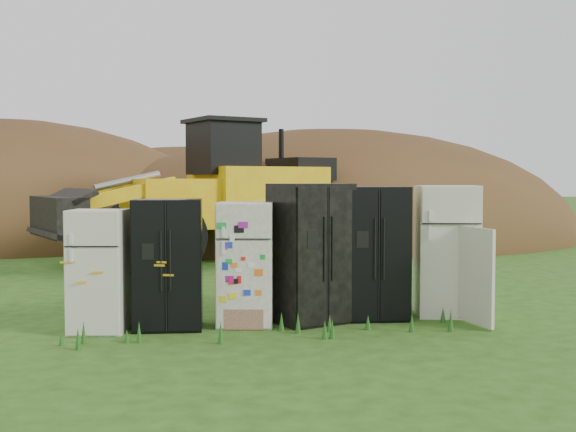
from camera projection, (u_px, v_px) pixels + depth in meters
name	position (u px, v px, depth m)	size (l,w,h in m)	color
ground	(285.00, 322.00, 9.98)	(120.00, 120.00, 0.00)	#294713
fridge_leftmost	(99.00, 271.00, 9.37)	(0.70, 0.67, 1.59)	beige
fridge_black_side	(168.00, 264.00, 9.57)	(0.90, 0.71, 1.72)	black
fridge_sticker	(245.00, 264.00, 9.79)	(0.74, 0.69, 1.67)	white
fridge_dark_mid	(311.00, 253.00, 9.98)	(0.98, 0.80, 1.92)	black
fridge_black_right	(372.00, 253.00, 10.27)	(0.94, 0.78, 1.88)	black
fridge_open_door	(446.00, 250.00, 10.51)	(0.86, 0.79, 1.89)	beige
wheel_loader	(191.00, 190.00, 16.93)	(7.07, 2.86, 3.42)	yellow
dirt_mound_right	(335.00, 240.00, 23.45)	(16.34, 11.98, 7.16)	#442915
dirt_mound_left	(2.00, 241.00, 23.06)	(15.17, 11.38, 7.77)	#442915
dirt_mound_back	(208.00, 230.00, 27.70)	(19.74, 13.16, 6.42)	#442915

